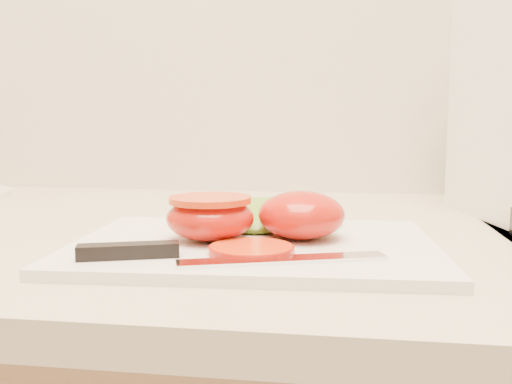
# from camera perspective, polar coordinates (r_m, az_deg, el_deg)

# --- Properties ---
(cutting_board) EXTENTS (0.35, 0.26, 0.01)m
(cutting_board) POSITION_cam_1_polar(r_m,az_deg,el_deg) (0.54, -0.16, -5.44)
(cutting_board) COLOR silver
(cutting_board) RESTS_ON counter
(tomato_half_dome) EXTENTS (0.08, 0.08, 0.05)m
(tomato_half_dome) POSITION_cam_1_polar(r_m,az_deg,el_deg) (0.54, 4.56, -2.29)
(tomato_half_dome) COLOR red
(tomato_half_dome) RESTS_ON cutting_board
(tomato_half_cut) EXTENTS (0.08, 0.08, 0.04)m
(tomato_half_cut) POSITION_cam_1_polar(r_m,az_deg,el_deg) (0.54, -4.60, -2.43)
(tomato_half_cut) COLOR red
(tomato_half_cut) RESTS_ON cutting_board
(tomato_slice_0) EXTENTS (0.07, 0.07, 0.01)m
(tomato_slice_0) POSITION_cam_1_polar(r_m,az_deg,el_deg) (0.48, -0.46, -5.78)
(tomato_slice_0) COLOR #D94D1D
(tomato_slice_0) RESTS_ON cutting_board
(lettuce_leaf_0) EXTENTS (0.14, 0.10, 0.02)m
(lettuce_leaf_0) POSITION_cam_1_polar(r_m,az_deg,el_deg) (0.60, -0.83, -2.35)
(lettuce_leaf_0) COLOR #73B22F
(lettuce_leaf_0) RESTS_ON cutting_board
(lettuce_leaf_1) EXTENTS (0.13, 0.10, 0.03)m
(lettuce_leaf_1) POSITION_cam_1_polar(r_m,az_deg,el_deg) (0.60, 3.17, -2.28)
(lettuce_leaf_1) COLOR #73B22F
(lettuce_leaf_1) RESTS_ON cutting_board
(knife) EXTENTS (0.25, 0.08, 0.01)m
(knife) POSITION_cam_1_polar(r_m,az_deg,el_deg) (0.47, -6.80, -6.20)
(knife) COLOR silver
(knife) RESTS_ON cutting_board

